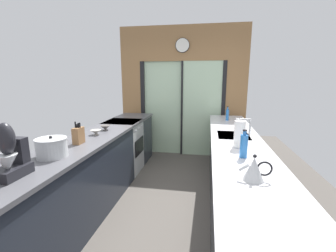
{
  "coord_description": "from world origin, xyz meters",
  "views": [
    {
      "loc": [
        0.55,
        -2.47,
        1.65
      ],
      "look_at": [
        -0.02,
        0.79,
        0.96
      ],
      "focal_mm": 24.5,
      "sensor_mm": 36.0,
      "label": 1
    }
  ],
  "objects_px": {
    "stand_mixer": "(10,156)",
    "soap_bottle_far": "(227,114)",
    "stock_pot": "(52,148)",
    "mixing_bowl_far": "(105,128)",
    "soap_bottle_near": "(244,146)",
    "kettle": "(254,169)",
    "oven_range": "(124,147)",
    "paper_towel_roll": "(239,134)",
    "mixing_bowl_mid": "(96,132)",
    "knife_block": "(78,135)"
  },
  "relations": [
    {
      "from": "stand_mixer",
      "to": "soap_bottle_near",
      "type": "bearing_deg",
      "value": 22.85
    },
    {
      "from": "oven_range",
      "to": "paper_towel_roll",
      "type": "relative_size",
      "value": 2.87
    },
    {
      "from": "paper_towel_roll",
      "to": "oven_range",
      "type": "bearing_deg",
      "value": 145.27
    },
    {
      "from": "mixing_bowl_mid",
      "to": "stock_pot",
      "type": "height_order",
      "value": "stock_pot"
    },
    {
      "from": "soap_bottle_near",
      "to": "mixing_bowl_mid",
      "type": "bearing_deg",
      "value": 162.03
    },
    {
      "from": "knife_block",
      "to": "kettle",
      "type": "xyz_separation_m",
      "value": [
        1.78,
        -0.67,
        -0.01
      ]
    },
    {
      "from": "oven_range",
      "to": "stand_mixer",
      "type": "height_order",
      "value": "stand_mixer"
    },
    {
      "from": "stand_mixer",
      "to": "stock_pot",
      "type": "relative_size",
      "value": 1.48
    },
    {
      "from": "mixing_bowl_far",
      "to": "kettle",
      "type": "xyz_separation_m",
      "value": [
        1.78,
        -1.36,
        0.05
      ]
    },
    {
      "from": "mixing_bowl_mid",
      "to": "stand_mixer",
      "type": "xyz_separation_m",
      "value": [
        0.0,
        -1.33,
        0.12
      ]
    },
    {
      "from": "mixing_bowl_mid",
      "to": "knife_block",
      "type": "xyz_separation_m",
      "value": [
        -0.0,
        -0.41,
        0.06
      ]
    },
    {
      "from": "kettle",
      "to": "oven_range",
      "type": "bearing_deg",
      "value": 130.88
    },
    {
      "from": "kettle",
      "to": "mixing_bowl_far",
      "type": "bearing_deg",
      "value": 142.64
    },
    {
      "from": "mixing_bowl_mid",
      "to": "paper_towel_roll",
      "type": "relative_size",
      "value": 0.44
    },
    {
      "from": "oven_range",
      "to": "mixing_bowl_far",
      "type": "xyz_separation_m",
      "value": [
        0.02,
        -0.72,
        0.5
      ]
    },
    {
      "from": "oven_range",
      "to": "paper_towel_roll",
      "type": "height_order",
      "value": "paper_towel_roll"
    },
    {
      "from": "soap_bottle_far",
      "to": "paper_towel_roll",
      "type": "bearing_deg",
      "value": -90.0
    },
    {
      "from": "stock_pot",
      "to": "kettle",
      "type": "relative_size",
      "value": 1.19
    },
    {
      "from": "kettle",
      "to": "paper_towel_roll",
      "type": "relative_size",
      "value": 0.74
    },
    {
      "from": "mixing_bowl_far",
      "to": "soap_bottle_near",
      "type": "relative_size",
      "value": 0.54
    },
    {
      "from": "knife_block",
      "to": "oven_range",
      "type": "bearing_deg",
      "value": 90.75
    },
    {
      "from": "soap_bottle_near",
      "to": "stand_mixer",
      "type": "bearing_deg",
      "value": -157.15
    },
    {
      "from": "oven_range",
      "to": "mixing_bowl_far",
      "type": "distance_m",
      "value": 0.88
    },
    {
      "from": "mixing_bowl_far",
      "to": "stock_pot",
      "type": "xyz_separation_m",
      "value": [
        -0.0,
        -1.15,
        0.05
      ]
    },
    {
      "from": "oven_range",
      "to": "stand_mixer",
      "type": "relative_size",
      "value": 2.19
    },
    {
      "from": "paper_towel_roll",
      "to": "stand_mixer",
      "type": "bearing_deg",
      "value": -148.73
    },
    {
      "from": "knife_block",
      "to": "mixing_bowl_mid",
      "type": "bearing_deg",
      "value": 90.0
    },
    {
      "from": "oven_range",
      "to": "kettle",
      "type": "relative_size",
      "value": 3.87
    },
    {
      "from": "mixing_bowl_far",
      "to": "knife_block",
      "type": "height_order",
      "value": "knife_block"
    },
    {
      "from": "mixing_bowl_far",
      "to": "mixing_bowl_mid",
      "type": "bearing_deg",
      "value": -90.0
    },
    {
      "from": "stand_mixer",
      "to": "soap_bottle_far",
      "type": "relative_size",
      "value": 1.7
    },
    {
      "from": "knife_block",
      "to": "soap_bottle_far",
      "type": "distance_m",
      "value": 2.53
    },
    {
      "from": "mixing_bowl_far",
      "to": "soap_bottle_near",
      "type": "distance_m",
      "value": 1.98
    },
    {
      "from": "kettle",
      "to": "soap_bottle_near",
      "type": "relative_size",
      "value": 0.89
    },
    {
      "from": "mixing_bowl_far",
      "to": "knife_block",
      "type": "xyz_separation_m",
      "value": [
        -0.0,
        -0.69,
        0.06
      ]
    },
    {
      "from": "mixing_bowl_mid",
      "to": "mixing_bowl_far",
      "type": "height_order",
      "value": "mixing_bowl_far"
    },
    {
      "from": "mixing_bowl_far",
      "to": "paper_towel_roll",
      "type": "xyz_separation_m",
      "value": [
        1.78,
        -0.53,
        0.11
      ]
    },
    {
      "from": "stock_pot",
      "to": "oven_range",
      "type": "bearing_deg",
      "value": 90.56
    },
    {
      "from": "oven_range",
      "to": "mixing_bowl_mid",
      "type": "xyz_separation_m",
      "value": [
        0.02,
        -1.0,
        0.5
      ]
    },
    {
      "from": "knife_block",
      "to": "stand_mixer",
      "type": "xyz_separation_m",
      "value": [
        0.0,
        -0.92,
        0.06
      ]
    },
    {
      "from": "stock_pot",
      "to": "kettle",
      "type": "bearing_deg",
      "value": -6.72
    },
    {
      "from": "knife_block",
      "to": "soap_bottle_far",
      "type": "bearing_deg",
      "value": 45.35
    },
    {
      "from": "knife_block",
      "to": "kettle",
      "type": "distance_m",
      "value": 1.9
    },
    {
      "from": "stock_pot",
      "to": "paper_towel_roll",
      "type": "relative_size",
      "value": 0.88
    },
    {
      "from": "stand_mixer",
      "to": "stock_pot",
      "type": "bearing_deg",
      "value": 90.0
    },
    {
      "from": "stock_pot",
      "to": "stand_mixer",
      "type": "bearing_deg",
      "value": -90.0
    },
    {
      "from": "soap_bottle_far",
      "to": "soap_bottle_near",
      "type": "bearing_deg",
      "value": -90.0
    },
    {
      "from": "stock_pot",
      "to": "paper_towel_roll",
      "type": "xyz_separation_m",
      "value": [
        1.78,
        0.62,
        0.05
      ]
    },
    {
      "from": "soap_bottle_near",
      "to": "soap_bottle_far",
      "type": "bearing_deg",
      "value": 90.0
    },
    {
      "from": "soap_bottle_near",
      "to": "paper_towel_roll",
      "type": "xyz_separation_m",
      "value": [
        -0.0,
        0.33,
        0.03
      ]
    }
  ]
}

